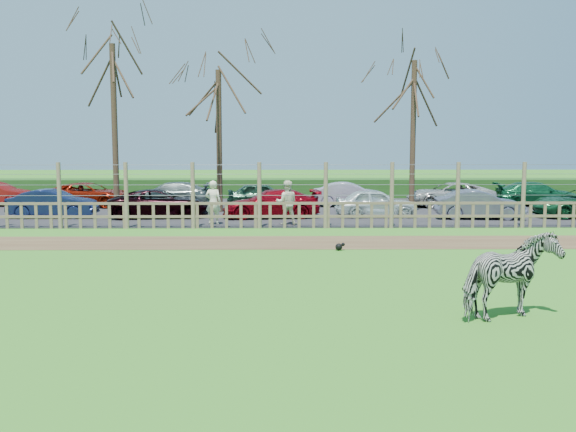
{
  "coord_description": "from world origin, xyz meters",
  "views": [
    {
      "loc": [
        0.74,
        -16.06,
        3.24
      ],
      "look_at": [
        1.0,
        2.5,
        1.1
      ],
      "focal_mm": 40.0,
      "sensor_mm": 36.0,
      "label": 1
    }
  ],
  "objects_px": {
    "zebra": "(511,276)",
    "car_10": "(263,195)",
    "visitor_a": "(213,202)",
    "car_12": "(450,195)",
    "car_13": "(537,194)",
    "tree_right": "(414,99)",
    "car_3": "(271,204)",
    "tree_left": "(113,88)",
    "car_2": "(160,203)",
    "car_5": "(479,204)",
    "car_8": "(89,195)",
    "car_4": "(376,203)",
    "crow": "(339,247)",
    "tree_mid": "(219,106)",
    "car_1": "(53,204)",
    "visitor_b": "(287,203)",
    "car_9": "(170,194)",
    "car_11": "(349,194)"
  },
  "relations": [
    {
      "from": "tree_right",
      "to": "visitor_b",
      "type": "xyz_separation_m",
      "value": [
        -5.96,
        -5.19,
        -4.34
      ]
    },
    {
      "from": "visitor_a",
      "to": "car_1",
      "type": "relative_size",
      "value": 0.47
    },
    {
      "from": "tree_left",
      "to": "car_4",
      "type": "bearing_deg",
      "value": -5.61
    },
    {
      "from": "car_12",
      "to": "car_9",
      "type": "bearing_deg",
      "value": -94.76
    },
    {
      "from": "tree_right",
      "to": "visitor_a",
      "type": "height_order",
      "value": "tree_right"
    },
    {
      "from": "car_5",
      "to": "car_8",
      "type": "distance_m",
      "value": 18.71
    },
    {
      "from": "tree_right",
      "to": "car_9",
      "type": "relative_size",
      "value": 1.78
    },
    {
      "from": "crow",
      "to": "car_5",
      "type": "xyz_separation_m",
      "value": [
        6.61,
        7.65,
        0.52
      ]
    },
    {
      "from": "car_12",
      "to": "car_5",
      "type": "bearing_deg",
      "value": -3.83
    },
    {
      "from": "car_11",
      "to": "car_3",
      "type": "bearing_deg",
      "value": 144.43
    },
    {
      "from": "tree_mid",
      "to": "zebra",
      "type": "xyz_separation_m",
      "value": [
        6.98,
        -18.11,
        -4.06
      ]
    },
    {
      "from": "tree_left",
      "to": "car_3",
      "type": "bearing_deg",
      "value": -11.54
    },
    {
      "from": "zebra",
      "to": "car_10",
      "type": "distance_m",
      "value": 20.94
    },
    {
      "from": "crow",
      "to": "car_4",
      "type": "bearing_deg",
      "value": 74.28
    },
    {
      "from": "car_9",
      "to": "tree_left",
      "type": "bearing_deg",
      "value": -23.93
    },
    {
      "from": "tree_mid",
      "to": "crow",
      "type": "xyz_separation_m",
      "value": [
        4.55,
        -10.53,
        -4.75
      ]
    },
    {
      "from": "visitor_a",
      "to": "car_10",
      "type": "height_order",
      "value": "visitor_a"
    },
    {
      "from": "car_3",
      "to": "car_9",
      "type": "height_order",
      "value": "same"
    },
    {
      "from": "car_4",
      "to": "car_10",
      "type": "distance_m",
      "value": 6.61
    },
    {
      "from": "car_1",
      "to": "car_10",
      "type": "relative_size",
      "value": 1.03
    },
    {
      "from": "crow",
      "to": "visitor_a",
      "type": "bearing_deg",
      "value": 126.59
    },
    {
      "from": "car_4",
      "to": "car_13",
      "type": "xyz_separation_m",
      "value": [
        8.88,
        4.74,
        0.0
      ]
    },
    {
      "from": "zebra",
      "to": "tree_mid",
      "type": "bearing_deg",
      "value": -6.65
    },
    {
      "from": "car_3",
      "to": "car_11",
      "type": "xyz_separation_m",
      "value": [
        3.86,
        4.78,
        0.0
      ]
    },
    {
      "from": "car_9",
      "to": "car_2",
      "type": "bearing_deg",
      "value": 5.15
    },
    {
      "from": "visitor_b",
      "to": "car_8",
      "type": "relative_size",
      "value": 0.4
    },
    {
      "from": "tree_mid",
      "to": "visitor_a",
      "type": "distance_m",
      "value": 6.1
    },
    {
      "from": "tree_right",
      "to": "visitor_a",
      "type": "bearing_deg",
      "value": -149.85
    },
    {
      "from": "zebra",
      "to": "car_10",
      "type": "height_order",
      "value": "zebra"
    },
    {
      "from": "tree_right",
      "to": "car_3",
      "type": "distance_m",
      "value": 8.55
    },
    {
      "from": "tree_right",
      "to": "tree_left",
      "type": "bearing_deg",
      "value": -173.66
    },
    {
      "from": "zebra",
      "to": "car_9",
      "type": "distance_m",
      "value": 23.08
    },
    {
      "from": "zebra",
      "to": "car_12",
      "type": "xyz_separation_m",
      "value": [
        4.3,
        20.36,
        -0.17
      ]
    },
    {
      "from": "tree_mid",
      "to": "car_5",
      "type": "xyz_separation_m",
      "value": [
        11.16,
        -2.88,
        -4.23
      ]
    },
    {
      "from": "car_2",
      "to": "car_5",
      "type": "xyz_separation_m",
      "value": [
        13.52,
        -0.71,
        0.0
      ]
    },
    {
      "from": "car_13",
      "to": "visitor_a",
      "type": "bearing_deg",
      "value": 119.24
    },
    {
      "from": "car_2",
      "to": "car_10",
      "type": "height_order",
      "value": "same"
    },
    {
      "from": "tree_left",
      "to": "car_8",
      "type": "bearing_deg",
      "value": 122.96
    },
    {
      "from": "tree_mid",
      "to": "car_5",
      "type": "relative_size",
      "value": 1.87
    },
    {
      "from": "crow",
      "to": "car_8",
      "type": "bearing_deg",
      "value": 130.99
    },
    {
      "from": "car_1",
      "to": "car_5",
      "type": "bearing_deg",
      "value": -92.93
    },
    {
      "from": "car_5",
      "to": "car_13",
      "type": "bearing_deg",
      "value": -34.52
    },
    {
      "from": "car_2",
      "to": "car_8",
      "type": "bearing_deg",
      "value": 36.38
    },
    {
      "from": "tree_right",
      "to": "car_5",
      "type": "relative_size",
      "value": 2.02
    },
    {
      "from": "car_12",
      "to": "car_13",
      "type": "distance_m",
      "value": 4.54
    },
    {
      "from": "crow",
      "to": "car_9",
      "type": "xyz_separation_m",
      "value": [
        -7.34,
        13.33,
        0.52
      ]
    },
    {
      "from": "car_5",
      "to": "car_8",
      "type": "xyz_separation_m",
      "value": [
        -17.92,
        5.37,
        0.0
      ]
    },
    {
      "from": "zebra",
      "to": "crow",
      "type": "distance_m",
      "value": 7.99
    },
    {
      "from": "zebra",
      "to": "car_3",
      "type": "xyz_separation_m",
      "value": [
        -4.58,
        15.7,
        -0.17
      ]
    },
    {
      "from": "tree_left",
      "to": "car_13",
      "type": "bearing_deg",
      "value": 10.11
    }
  ]
}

